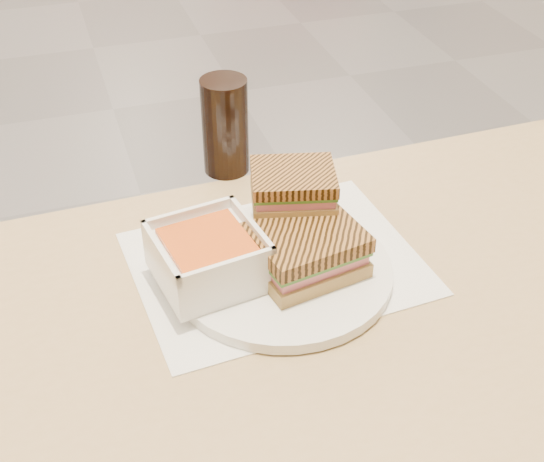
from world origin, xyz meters
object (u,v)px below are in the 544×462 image
object	(u,v)px
plate	(282,271)
cola_glass	(225,126)
main_table	(326,392)
panini_lower	(306,250)
soup_bowl	(208,258)

from	to	relation	value
plate	cola_glass	size ratio (longest dim) A/B	1.87
main_table	panini_lower	xyz separation A→B (m)	(0.00, 0.09, 0.16)
plate	soup_bowl	distance (m)	0.10
main_table	soup_bowl	distance (m)	0.23
panini_lower	cola_glass	distance (m)	0.29
cola_glass	main_table	bearing A→B (deg)	-86.40
main_table	plate	distance (m)	0.16
main_table	soup_bowl	size ratio (longest dim) A/B	8.58
main_table	cola_glass	distance (m)	0.42
plate	cola_glass	world-z (taller)	cola_glass
main_table	cola_glass	xyz separation A→B (m)	(-0.02, 0.38, 0.19)
main_table	plate	size ratio (longest dim) A/B	4.36
panini_lower	cola_glass	bearing A→B (deg)	95.28
main_table	plate	bearing A→B (deg)	103.07
main_table	plate	world-z (taller)	plate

